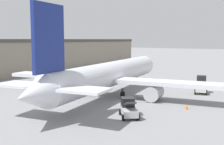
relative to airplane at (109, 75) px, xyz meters
The scene contains 6 objects.
ground_plane 3.11m from the airplane, 11.66° to the left, with size 400.00×400.00×0.00m, color gray.
airplane is the anchor object (origin of this frame).
ground_crew_worker 8.96m from the airplane, 19.10° to the right, with size 0.36×0.36×1.65m.
baggage_tug 13.56m from the airplane, 46.67° to the right, with size 2.97×2.39×2.54m.
belt_loader_truck 10.99m from the airplane, 133.17° to the right, with size 3.23×3.10×1.91m.
safety_cone_near 11.89m from the airplane, 94.88° to the right, with size 0.36×0.36×0.55m.
Camera 1 is at (-31.80, -22.87, 7.79)m, focal length 45.00 mm.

